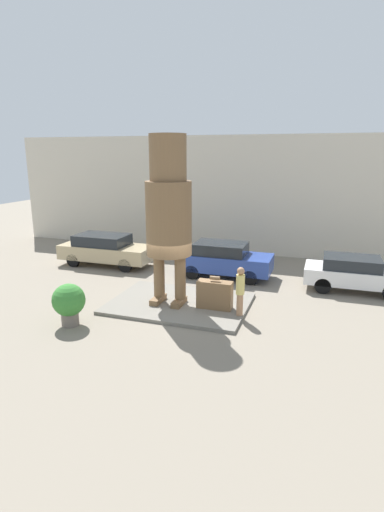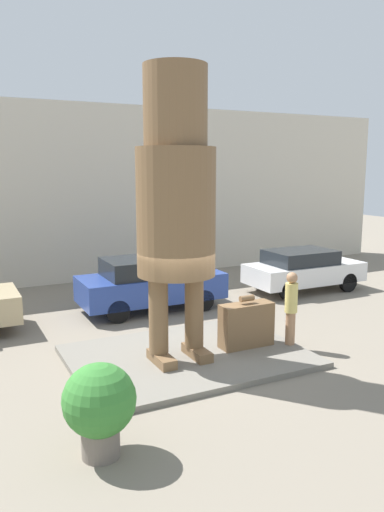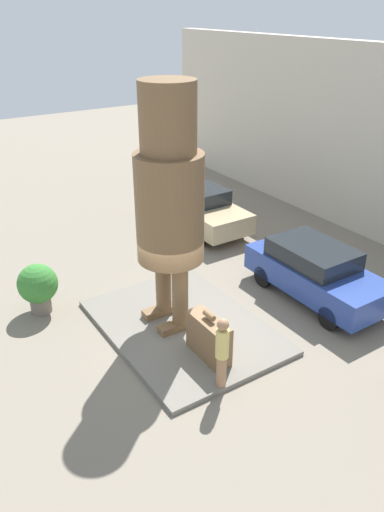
# 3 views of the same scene
# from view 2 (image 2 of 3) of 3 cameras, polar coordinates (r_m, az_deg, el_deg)

# --- Properties ---
(ground_plane) EXTENTS (60.00, 60.00, 0.00)m
(ground_plane) POSITION_cam_2_polar(r_m,az_deg,el_deg) (11.53, -0.48, -11.66)
(ground_plane) COLOR gray
(pedestal) EXTENTS (5.18, 3.77, 0.13)m
(pedestal) POSITION_cam_2_polar(r_m,az_deg,el_deg) (11.51, -0.48, -11.37)
(pedestal) COLOR slate
(pedestal) RESTS_ON ground_plane
(building_backdrop) EXTENTS (28.00, 0.60, 6.62)m
(building_backdrop) POSITION_cam_2_polar(r_m,az_deg,el_deg) (19.29, -12.47, 6.97)
(building_backdrop) COLOR beige
(building_backdrop) RESTS_ON ground_plane
(statue_figure) EXTENTS (1.67, 1.67, 6.17)m
(statue_figure) POSITION_cam_2_polar(r_m,az_deg,el_deg) (10.46, -1.85, 7.15)
(statue_figure) COLOR brown
(statue_figure) RESTS_ON pedestal
(giant_suitcase) EXTENTS (1.28, 0.47, 1.23)m
(giant_suitcase) POSITION_cam_2_polar(r_m,az_deg,el_deg) (11.84, 6.22, -7.80)
(giant_suitcase) COLOR brown
(giant_suitcase) RESTS_ON pedestal
(tourist) EXTENTS (0.30, 0.30, 1.75)m
(tourist) POSITION_cam_2_polar(r_m,az_deg,el_deg) (12.00, 11.26, -5.53)
(tourist) COLOR #A87A56
(tourist) RESTS_ON pedestal
(parked_car_blue) EXTENTS (4.32, 1.83, 1.61)m
(parked_car_blue) POSITION_cam_2_polar(r_m,az_deg,el_deg) (15.11, -4.84, -3.03)
(parked_car_blue) COLOR #284293
(parked_car_blue) RESTS_ON ground_plane
(parked_car_white) EXTENTS (4.13, 1.79, 1.46)m
(parked_car_white) POSITION_cam_2_polar(r_m,az_deg,el_deg) (17.84, 12.60, -1.44)
(parked_car_white) COLOR silver
(parked_car_white) RESTS_ON ground_plane
(planter_pot) EXTENTS (1.10, 1.10, 1.45)m
(planter_pot) POSITION_cam_2_polar(r_m,az_deg,el_deg) (7.78, -10.53, -16.31)
(planter_pot) COLOR #70665B
(planter_pot) RESTS_ON ground_plane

